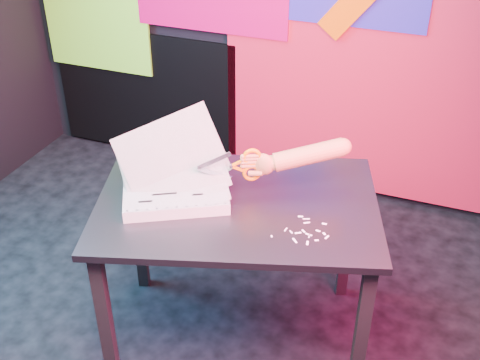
% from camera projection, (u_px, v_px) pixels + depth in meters
% --- Properties ---
extents(room, '(3.01, 3.01, 2.71)m').
position_uv_depth(room, '(112.00, 55.00, 2.13)').
color(room, black).
rests_on(room, ground).
extents(backdrop, '(2.88, 0.05, 2.08)m').
position_uv_depth(backdrop, '(261.00, 36.00, 3.48)').
color(backdrop, red).
rests_on(backdrop, ground).
extents(work_table, '(1.30, 1.05, 0.75)m').
position_uv_depth(work_table, '(237.00, 221.00, 2.47)').
color(work_table, '#282828').
rests_on(work_table, ground).
extents(printout_stack, '(0.51, 0.46, 0.38)m').
position_uv_depth(printout_stack, '(175.00, 190.00, 2.42)').
color(printout_stack, beige).
rests_on(printout_stack, work_table).
extents(scissors, '(0.23, 0.13, 0.15)m').
position_uv_depth(scissors, '(247.00, 165.00, 2.39)').
color(scissors, silver).
rests_on(scissors, printout_stack).
extents(hand_forearm, '(0.40, 0.23, 0.14)m').
position_uv_depth(hand_forearm, '(301.00, 156.00, 2.39)').
color(hand_forearm, '#B6763E').
rests_on(hand_forearm, work_table).
extents(paper_clippings, '(0.20, 0.17, 0.00)m').
position_uv_depth(paper_clippings, '(307.00, 232.00, 2.25)').
color(paper_clippings, white).
rests_on(paper_clippings, work_table).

